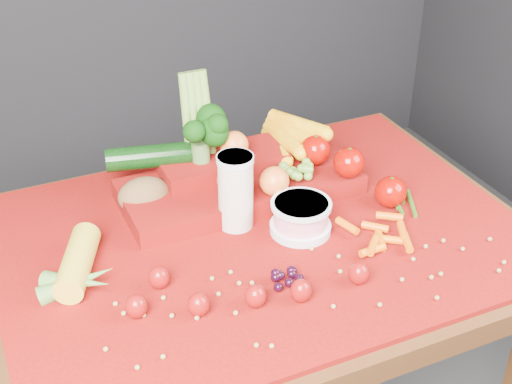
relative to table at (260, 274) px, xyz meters
name	(u,v)px	position (x,y,z in m)	size (l,w,h in m)	color
table	(260,274)	(0.00, 0.00, 0.00)	(1.10, 0.80, 0.75)	#381F0C
red_cloth	(260,235)	(0.00, 0.00, 0.10)	(1.05, 0.75, 0.01)	#731003
milk_glass	(236,189)	(-0.03, 0.05, 0.19)	(0.08, 0.08, 0.16)	beige
yogurt_bowl	(301,216)	(0.08, -0.03, 0.14)	(0.13, 0.13, 0.07)	silver
strawberry_scatter	(236,290)	(-0.13, -0.17, 0.13)	(0.44, 0.18, 0.05)	maroon
dark_grape_cluster	(286,279)	(-0.03, -0.17, 0.12)	(0.06, 0.05, 0.03)	black
soybean_scatter	(305,289)	(0.00, -0.20, 0.11)	(0.84, 0.24, 0.01)	olive
corn_ear	(77,276)	(-0.38, -0.01, 0.13)	(0.24, 0.26, 0.06)	gold
potato	(144,195)	(-0.19, 0.18, 0.15)	(0.11, 0.08, 0.08)	brown
baby_carrot_pile	(379,234)	(0.21, -0.12, 0.12)	(0.17, 0.17, 0.03)	#DF5D07
green_bean_pile	(401,197)	(0.34, -0.01, 0.11)	(0.14, 0.12, 0.01)	#2B5914
produce_mound	(245,170)	(0.04, 0.16, 0.16)	(0.58, 0.36, 0.27)	#731003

